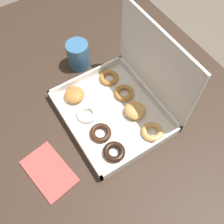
% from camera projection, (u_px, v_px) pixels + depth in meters
% --- Properties ---
extents(ground_plane, '(8.00, 8.00, 0.00)m').
position_uv_depth(ground_plane, '(98.00, 173.00, 1.56)').
color(ground_plane, '#6B6054').
extents(dining_table, '(1.30, 1.02, 0.77)m').
position_uv_depth(dining_table, '(89.00, 117.00, 0.97)').
color(dining_table, '#38281E').
rests_on(dining_table, ground_plane).
extents(donut_box, '(0.35, 0.30, 0.29)m').
position_uv_depth(donut_box, '(123.00, 99.00, 0.84)').
color(donut_box, silver).
rests_on(donut_box, dining_table).
extents(coffee_mug, '(0.08, 0.08, 0.10)m').
position_uv_depth(coffee_mug, '(78.00, 55.00, 0.94)').
color(coffee_mug, teal).
rests_on(coffee_mug, dining_table).
extents(paper_napkin, '(0.18, 0.13, 0.01)m').
position_uv_depth(paper_napkin, '(49.00, 171.00, 0.77)').
color(paper_napkin, '#CC4C47').
rests_on(paper_napkin, dining_table).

